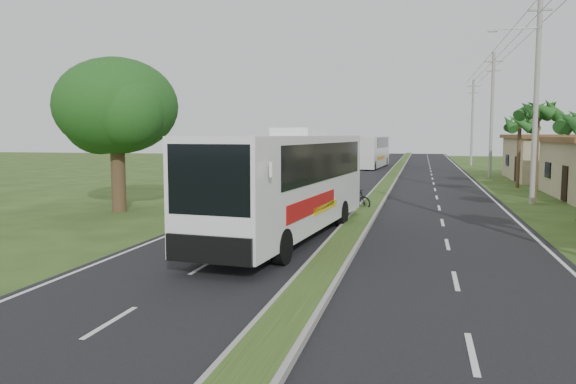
# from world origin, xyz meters

# --- Properties ---
(ground) EXTENTS (180.00, 180.00, 0.00)m
(ground) POSITION_xyz_m (0.00, 0.00, 0.00)
(ground) COLOR #294318
(ground) RESTS_ON ground
(road_asphalt) EXTENTS (14.00, 160.00, 0.02)m
(road_asphalt) POSITION_xyz_m (0.00, 20.00, 0.01)
(road_asphalt) COLOR black
(road_asphalt) RESTS_ON ground
(median_strip) EXTENTS (1.20, 160.00, 0.18)m
(median_strip) POSITION_xyz_m (0.00, 20.00, 0.10)
(median_strip) COLOR gray
(median_strip) RESTS_ON ground
(lane_edge_left) EXTENTS (0.12, 160.00, 0.01)m
(lane_edge_left) POSITION_xyz_m (-6.70, 20.00, 0.00)
(lane_edge_left) COLOR silver
(lane_edge_left) RESTS_ON ground
(lane_edge_right) EXTENTS (0.12, 160.00, 0.01)m
(lane_edge_right) POSITION_xyz_m (6.70, 20.00, 0.00)
(lane_edge_right) COLOR silver
(lane_edge_right) RESTS_ON ground
(shop_far) EXTENTS (8.60, 11.60, 3.82)m
(shop_far) POSITION_xyz_m (14.00, 36.00, 1.93)
(shop_far) COLOR tan
(shop_far) RESTS_ON ground
(palm_verge_c) EXTENTS (2.40, 2.40, 5.85)m
(palm_verge_c) POSITION_xyz_m (8.80, 19.00, 5.12)
(palm_verge_c) COLOR #473321
(palm_verge_c) RESTS_ON ground
(palm_verge_d) EXTENTS (2.40, 2.40, 5.25)m
(palm_verge_d) POSITION_xyz_m (9.30, 28.00, 4.55)
(palm_verge_d) COLOR #473321
(palm_verge_d) RESTS_ON ground
(shade_tree) EXTENTS (6.30, 6.00, 7.54)m
(shade_tree) POSITION_xyz_m (-12.11, 10.02, 5.03)
(shade_tree) COLOR #473321
(shade_tree) RESTS_ON ground
(utility_pole_b) EXTENTS (3.20, 0.28, 12.00)m
(utility_pole_b) POSITION_xyz_m (8.47, 18.00, 6.26)
(utility_pole_b) COLOR gray
(utility_pole_b) RESTS_ON ground
(utility_pole_c) EXTENTS (1.60, 0.28, 11.00)m
(utility_pole_c) POSITION_xyz_m (8.50, 38.00, 5.67)
(utility_pole_c) COLOR gray
(utility_pole_c) RESTS_ON ground
(utility_pole_d) EXTENTS (1.60, 0.28, 10.50)m
(utility_pole_d) POSITION_xyz_m (8.50, 58.00, 5.42)
(utility_pole_d) COLOR gray
(utility_pole_d) RESTS_ON ground
(coach_bus_main) EXTENTS (3.86, 12.76, 4.06)m
(coach_bus_main) POSITION_xyz_m (-2.12, 4.88, 2.23)
(coach_bus_main) COLOR white
(coach_bus_main) RESTS_ON ground
(coach_bus_far) EXTENTS (3.48, 12.48, 3.59)m
(coach_bus_far) POSITION_xyz_m (-3.19, 50.19, 2.04)
(coach_bus_far) COLOR silver
(coach_bus_far) RESTS_ON ground
(motorcyclist) EXTENTS (1.88, 1.13, 2.10)m
(motorcyclist) POSITION_xyz_m (-0.72, 13.37, 0.74)
(motorcyclist) COLOR black
(motorcyclist) RESTS_ON ground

